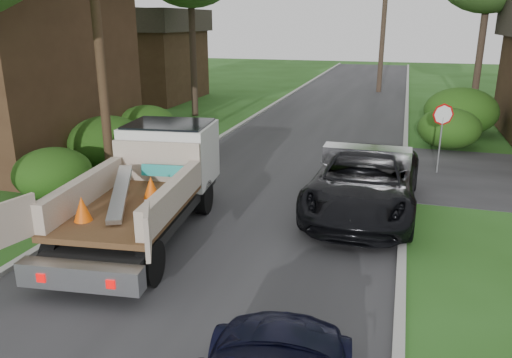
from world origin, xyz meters
The scene contains 14 objects.
ground centered at (0.00, 0.00, 0.00)m, with size 120.00×120.00×0.00m, color #224B15.
road centered at (0.00, 10.00, 0.00)m, with size 8.00×90.00×0.02m, color #28282B.
curb_left centered at (-4.10, 10.00, 0.06)m, with size 0.20×90.00×0.12m, color #9E9E99.
curb_right centered at (4.10, 10.00, 0.06)m, with size 0.20×90.00×0.12m, color #9E9E99.
stop_sign centered at (5.20, 9.00, 1.78)m, with size 0.71×0.32×2.48m.
utility_pole centered at (-5.48, 4.98, 5.17)m, with size 2.42×1.25×10.00m.
house_left_far centered at (-13.50, 22.00, 3.05)m, with size 7.56×7.56×6.00m.
hedge_left_a centered at (-6.20, 3.00, 0.77)m, with size 2.34×2.34×1.53m, color #1B4610.
hedge_left_b centered at (-6.50, 6.50, 0.94)m, with size 2.86×2.86×1.87m, color #1B4610.
hedge_left_c centered at (-6.80, 10.00, 0.85)m, with size 2.60×2.60×1.70m, color #1B4610.
hedge_right_a centered at (5.80, 13.00, 0.85)m, with size 2.60×2.60×1.70m, color #1B4610.
hedge_right_b centered at (6.50, 16.00, 1.10)m, with size 3.38×3.38×2.21m, color #1B4610.
flatbed_truck centered at (-2.21, 2.02, 1.35)m, with size 3.46×6.83×2.49m.
black_pickup centered at (2.97, 4.50, 0.86)m, with size 2.86×6.21×1.73m, color black.
Camera 1 is at (3.82, -9.15, 5.19)m, focal length 35.00 mm.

